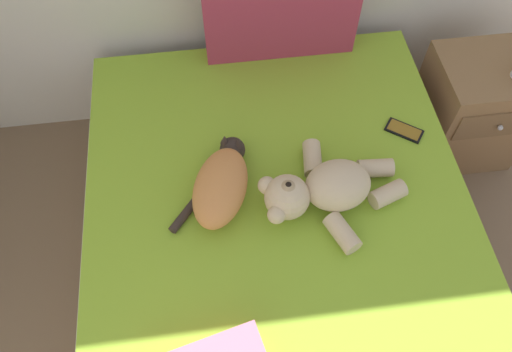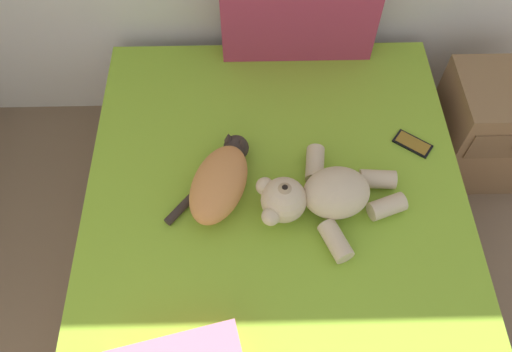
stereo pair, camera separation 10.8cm
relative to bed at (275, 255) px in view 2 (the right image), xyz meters
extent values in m
cube|color=olive|center=(0.00, 0.00, -0.11)|extent=(1.50, 1.95, 0.31)
cube|color=white|center=(0.00, 0.00, 0.15)|extent=(1.45, 1.89, 0.20)
cube|color=#8CB72D|center=(0.00, 0.06, 0.26)|extent=(1.44, 1.75, 0.02)
cube|color=#A5334C|center=(0.12, 0.89, 0.49)|extent=(0.66, 0.12, 0.45)
ellipsoid|color=#D18447|center=(-0.21, 0.13, 0.34)|extent=(0.29, 0.38, 0.15)
sphere|color=#332823|center=(-0.15, 0.31, 0.32)|extent=(0.10, 0.10, 0.10)
cone|color=#332823|center=(-0.18, 0.32, 0.37)|extent=(0.04, 0.04, 0.04)
cone|color=#332823|center=(-0.12, 0.30, 0.37)|extent=(0.04, 0.04, 0.04)
cylinder|color=#332823|center=(-0.35, 0.07, 0.28)|extent=(0.13, 0.14, 0.03)
ellipsoid|color=#332823|center=(-0.14, 0.21, 0.29)|extent=(0.09, 0.11, 0.04)
ellipsoid|color=beige|center=(0.21, 0.08, 0.35)|extent=(0.27, 0.23, 0.17)
sphere|color=beige|center=(0.02, 0.06, 0.35)|extent=(0.17, 0.17, 0.17)
sphere|color=tan|center=(0.02, 0.06, 0.40)|extent=(0.07, 0.07, 0.07)
sphere|color=black|center=(0.02, 0.06, 0.43)|extent=(0.02, 0.02, 0.02)
sphere|color=beige|center=(-0.03, -0.01, 0.36)|extent=(0.07, 0.07, 0.07)
sphere|color=beige|center=(-0.04, 0.11, 0.36)|extent=(0.07, 0.07, 0.07)
cylinder|color=beige|center=(0.20, -0.08, 0.30)|extent=(0.12, 0.16, 0.07)
cylinder|color=beige|center=(0.40, 0.05, 0.30)|extent=(0.15, 0.11, 0.07)
cylinder|color=beige|center=(0.15, 0.24, 0.30)|extent=(0.09, 0.15, 0.07)
cylinder|color=beige|center=(0.38, 0.17, 0.30)|extent=(0.14, 0.08, 0.07)
cube|color=black|center=(0.56, 0.35, 0.27)|extent=(0.16, 0.15, 0.01)
cube|color=olive|center=(0.56, 0.35, 0.28)|extent=(0.14, 0.13, 0.00)
cube|color=olive|center=(1.04, 0.61, 0.03)|extent=(0.46, 0.39, 0.57)
camera|label=1|loc=(-0.20, -0.81, 1.89)|focal=35.00mm
camera|label=2|loc=(-0.10, -0.82, 1.89)|focal=35.00mm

